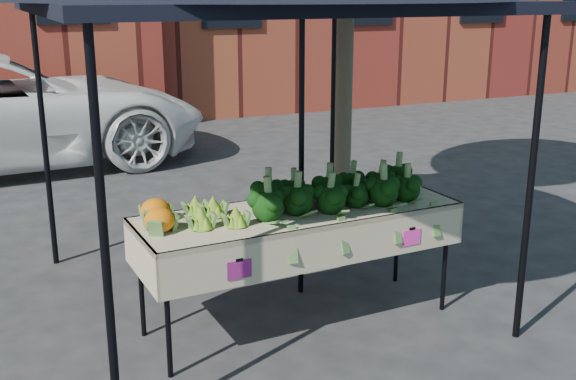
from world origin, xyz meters
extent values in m
plane|color=#242427|center=(0.00, 0.00, 0.00)|extent=(90.00, 90.00, 0.00)
cube|color=#BEB18C|center=(-0.12, -0.06, 0.45)|extent=(2.43, 0.89, 0.90)
cube|color=#F22D8C|center=(-0.77, -0.47, 0.70)|extent=(0.17, 0.01, 0.12)
cube|color=#FA2FB0|center=(0.60, -0.47, 0.70)|extent=(0.17, 0.01, 0.12)
ellipsoid|color=black|center=(0.20, -0.04, 1.04)|extent=(1.48, 0.58, 0.27)
ellipsoid|color=#86AB32|center=(-0.79, -0.03, 1.00)|extent=(0.44, 0.58, 0.21)
ellipsoid|color=orange|center=(-1.16, 0.00, 0.99)|extent=(0.24, 0.44, 0.19)
camera|label=1|loc=(-2.22, -4.45, 2.44)|focal=43.47mm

